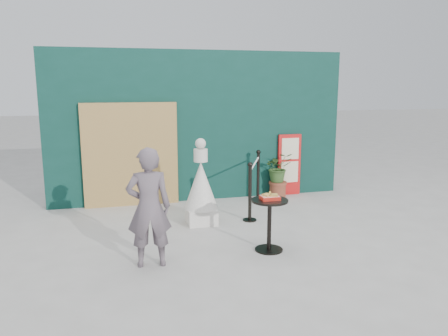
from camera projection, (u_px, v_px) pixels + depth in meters
ground at (246, 253)px, 6.14m from camera, size 60.00×60.00×0.00m
back_wall at (200, 126)px, 8.84m from camera, size 6.00×0.30×3.00m
bamboo_fence at (131, 155)px, 8.39m from camera, size 1.80×0.08×2.00m
woman at (149, 208)px, 5.59m from camera, size 0.59×0.40×1.57m
menu_board at (289, 165)px, 9.29m from camera, size 0.50×0.07×1.30m
statue at (201, 189)px, 7.35m from camera, size 0.57×0.57×1.46m
cafe_table at (269, 217)px, 6.16m from camera, size 0.52×0.52×0.75m
food_basket at (270, 197)px, 6.11m from camera, size 0.26×0.19×0.11m
planter at (278, 171)px, 9.10m from camera, size 0.56×0.48×0.95m
stanchion_barrier at (254, 184)px, 8.22m from camera, size 0.84×1.54×1.03m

